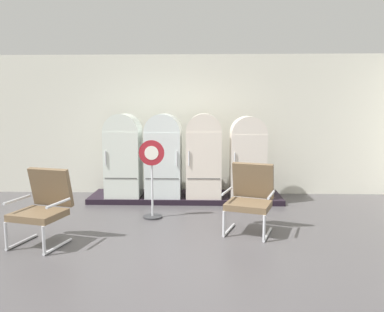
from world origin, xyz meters
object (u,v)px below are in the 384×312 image
refrigerator_2 (204,153)px  refrigerator_3 (248,155)px  refrigerator_0 (123,153)px  armchair_left (43,204)px  armchair_right (250,196)px  sign_stand (152,183)px  refrigerator_1 (164,153)px

refrigerator_2 → refrigerator_3: bearing=-3.1°
refrigerator_0 → armchair_left: (-0.61, -2.35, -0.42)m
refrigerator_3 → armchair_left: 3.85m
refrigerator_2 → armchair_left: (-2.18, -2.39, -0.42)m
armchair_left → refrigerator_2: bearing=47.6°
refrigerator_2 → armchair_left: bearing=-132.4°
refrigerator_2 → armchair_left: 3.27m
armchair_right → refrigerator_0: bearing=141.8°
refrigerator_3 → sign_stand: 2.08m
refrigerator_2 → refrigerator_3: 0.85m
sign_stand → refrigerator_0: bearing=122.0°
armchair_left → armchair_right: (2.87, 0.58, 0.00)m
refrigerator_2 → sign_stand: bearing=-126.1°
refrigerator_1 → armchair_left: size_ratio=1.59×
armchair_left → sign_stand: size_ratio=0.77×
refrigerator_1 → sign_stand: 1.22m
refrigerator_3 → armchair_left: bearing=-142.2°
refrigerator_1 → refrigerator_2: refrigerator_2 is taller
refrigerator_2 → refrigerator_0: bearing=-178.5°
refrigerator_1 → refrigerator_3: (1.64, -0.03, -0.02)m
sign_stand → armchair_left: bearing=-137.4°
refrigerator_2 → sign_stand: 1.50m
refrigerator_0 → armchair_left: size_ratio=1.59×
refrigerator_3 → refrigerator_2: bearing=176.9°
refrigerator_1 → refrigerator_3: refrigerator_1 is taller
refrigerator_0 → sign_stand: bearing=-58.0°
refrigerator_1 → refrigerator_3: bearing=-1.1°
refrigerator_0 → refrigerator_1: (0.78, 0.03, -0.00)m
refrigerator_2 → refrigerator_3: (0.85, -0.05, -0.03)m
armchair_left → armchair_right: bearing=11.3°
refrigerator_1 → refrigerator_2: 0.79m
refrigerator_2 → sign_stand: (-0.86, -1.18, -0.36)m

